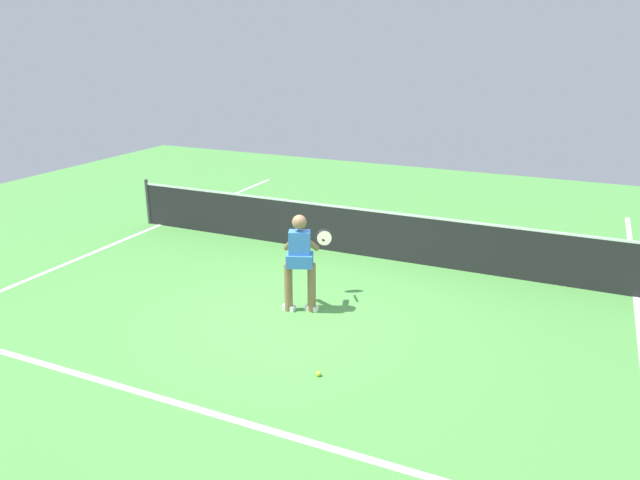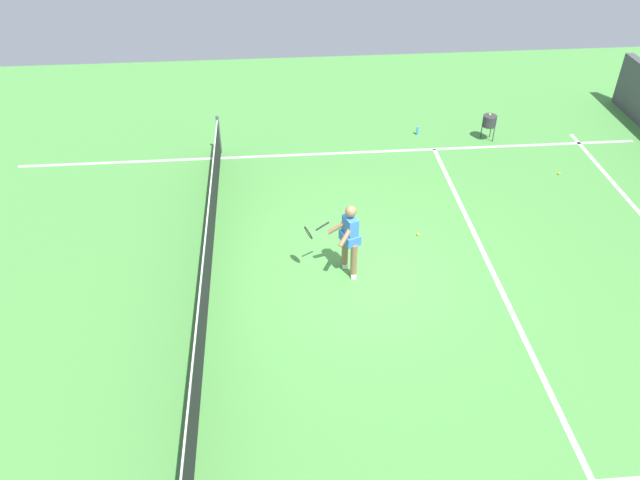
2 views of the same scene
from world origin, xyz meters
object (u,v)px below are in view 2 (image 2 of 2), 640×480
at_px(tennis_player, 348,237).
at_px(ball_hopper, 489,121).
at_px(tennis_ball_mid, 559,173).
at_px(water_bottle, 418,131).
at_px(tennis_ball_far, 418,234).

height_order(tennis_player, ball_hopper, tennis_player).
bearing_deg(tennis_player, tennis_ball_mid, -59.95).
bearing_deg(water_bottle, tennis_ball_far, 168.28).
bearing_deg(ball_hopper, tennis_player, 139.79).
distance_m(tennis_ball_mid, tennis_ball_far, 4.57).
relative_size(tennis_ball_far, ball_hopper, 0.09).
distance_m(tennis_ball_far, ball_hopper, 5.02).
relative_size(tennis_player, tennis_ball_far, 23.48).
bearing_deg(tennis_ball_mid, tennis_ball_far, 118.93).
relative_size(tennis_ball_mid, tennis_ball_far, 1.00).
bearing_deg(tennis_ball_far, water_bottle, -11.72).
bearing_deg(ball_hopper, water_bottle, 76.44).
distance_m(tennis_ball_mid, ball_hopper, 2.37).
distance_m(tennis_player, ball_hopper, 6.85).
bearing_deg(water_bottle, ball_hopper, -103.56).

